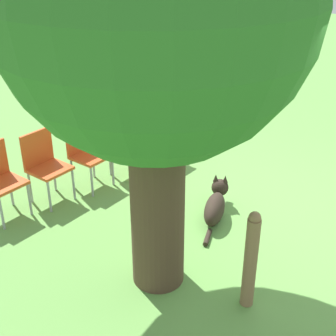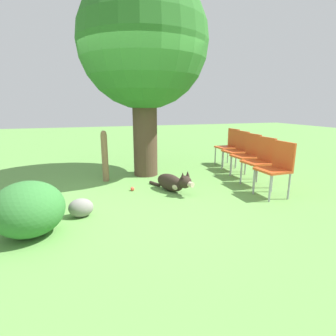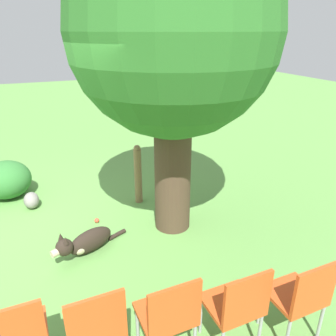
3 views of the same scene
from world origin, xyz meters
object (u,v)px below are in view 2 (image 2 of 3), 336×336
at_px(red_chair_4, 229,144).
at_px(tennis_ball, 132,189).
at_px(oak_tree, 143,46).
at_px(fence_post, 105,156).
at_px(red_chair_2, 248,153).
at_px(red_chair_0, 277,165).
at_px(red_chair_3, 238,148).
at_px(dog, 173,183).
at_px(red_chair_1, 261,158).

xyz_separation_m(red_chair_4, tennis_ball, (-2.63, -1.29, -0.48)).
xyz_separation_m(oak_tree, tennis_ball, (-0.47, -1.00, -2.51)).
bearing_deg(tennis_ball, oak_tree, 64.66).
distance_m(fence_post, red_chair_2, 2.83).
height_order(oak_tree, red_chair_2, oak_tree).
bearing_deg(tennis_ball, red_chair_0, -24.41).
bearing_deg(red_chair_4, oak_tree, 6.15).
xyz_separation_m(oak_tree, red_chair_0, (1.67, -1.98, -2.03)).
relative_size(oak_tree, red_chair_4, 4.34).
distance_m(red_chair_0, tennis_ball, 2.41).
relative_size(red_chair_2, red_chair_3, 1.00).
height_order(oak_tree, red_chair_0, oak_tree).
xyz_separation_m(oak_tree, red_chair_3, (2.04, -0.28, -2.03)).
xyz_separation_m(dog, red_chair_4, (1.98, 1.55, 0.35)).
xyz_separation_m(fence_post, red_chair_0, (2.52, -1.74, 0.02)).
height_order(oak_tree, red_chair_4, oak_tree).
xyz_separation_m(oak_tree, red_chair_1, (1.79, -1.41, -2.03)).
relative_size(red_chair_3, tennis_ball, 13.01).
distance_m(oak_tree, red_chair_0, 3.29).
bearing_deg(tennis_ball, fence_post, 116.18).
xyz_separation_m(fence_post, red_chair_3, (2.89, -0.04, 0.02)).
xyz_separation_m(red_chair_1, red_chair_2, (0.12, 0.57, 0.00)).
bearing_deg(red_chair_2, tennis_ball, 2.28).
distance_m(oak_tree, red_chair_1, 3.06).
relative_size(dog, fence_post, 1.03).
bearing_deg(red_chair_0, red_chair_4, -103.61).
bearing_deg(dog, red_chair_3, 93.88).
bearing_deg(fence_post, red_chair_4, 9.90).
relative_size(dog, red_chair_4, 1.14).
distance_m(fence_post, red_chair_1, 2.89).
relative_size(dog, red_chair_3, 1.14).
bearing_deg(red_chair_3, red_chair_4, -103.61).
bearing_deg(red_chair_3, red_chair_2, 76.39).
distance_m(dog, red_chair_2, 1.82).
bearing_deg(oak_tree, red_chair_1, -38.17).
height_order(red_chair_0, red_chair_2, same).
height_order(oak_tree, red_chair_3, oak_tree).
distance_m(red_chair_0, red_chair_4, 2.32).
distance_m(oak_tree, tennis_ball, 2.75).
bearing_deg(tennis_ball, red_chair_4, 26.17).
relative_size(red_chair_3, red_chair_4, 1.00).
bearing_deg(dog, oak_tree, 163.99).
relative_size(fence_post, red_chair_3, 1.11).
height_order(red_chair_0, red_chair_1, same).
bearing_deg(red_chair_4, red_chair_0, 76.39).
relative_size(dog, red_chair_2, 1.14).
bearing_deg(red_chair_2, red_chair_0, 76.39).
bearing_deg(red_chair_4, red_chair_3, 76.39).
relative_size(oak_tree, red_chair_0, 4.34).
height_order(oak_tree, fence_post, oak_tree).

